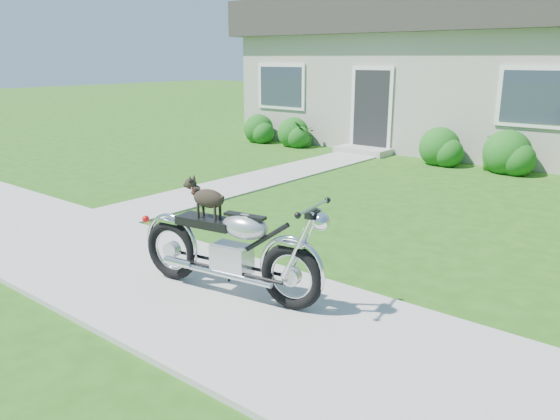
% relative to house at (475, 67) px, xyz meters
% --- Properties ---
extents(ground, '(80.00, 80.00, 0.00)m').
position_rel_house_xyz_m(ground, '(0.00, -11.99, -2.16)').
color(ground, '#235114').
rests_on(ground, ground).
extents(sidewalk, '(24.00, 2.20, 0.04)m').
position_rel_house_xyz_m(sidewalk, '(0.00, -11.99, -2.14)').
color(sidewalk, '#9E9B93').
rests_on(sidewalk, ground).
extents(walkway, '(1.20, 8.00, 0.03)m').
position_rel_house_xyz_m(walkway, '(-1.50, -6.99, -2.14)').
color(walkway, '#9E9B93').
rests_on(walkway, ground).
extents(house, '(12.60, 7.03, 4.50)m').
position_rel_house_xyz_m(house, '(0.00, 0.00, 0.00)').
color(house, '#B3B0A2').
rests_on(house, ground).
extents(shrub_row, '(10.42, 1.05, 1.05)m').
position_rel_house_xyz_m(shrub_row, '(0.49, -3.49, -1.75)').
color(shrub_row, '#1A5717').
rests_on(shrub_row, ground).
extents(potted_plant_left, '(0.79, 0.83, 0.73)m').
position_rel_house_xyz_m(potted_plant_left, '(-3.30, -3.44, -1.79)').
color(potted_plant_left, '#1D5416').
rests_on(potted_plant_left, ground).
extents(potted_plant_right, '(0.44, 0.44, 0.77)m').
position_rel_house_xyz_m(potted_plant_right, '(1.81, -3.44, -1.77)').
color(potted_plant_right, '#28601A').
rests_on(potted_plant_right, ground).
extents(motorcycle_with_dog, '(2.21, 0.69, 1.17)m').
position_rel_house_xyz_m(motorcycle_with_dog, '(1.98, -11.84, -1.60)').
color(motorcycle_with_dog, black).
rests_on(motorcycle_with_dog, sidewalk).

